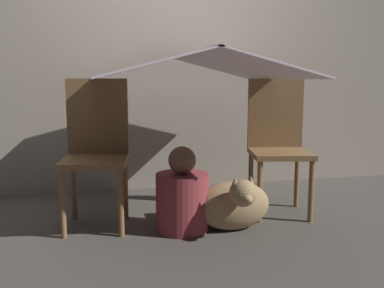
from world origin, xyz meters
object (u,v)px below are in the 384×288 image
object	(u,v)px
chair_right	(278,141)
dog	(234,204)
chair_left	(96,147)
person_front	(182,197)

from	to	relation	value
chair_right	dog	bearing A→B (deg)	-131.42
chair_left	chair_right	xyz separation A→B (m)	(1.27, -0.00, 0.00)
chair_right	dog	size ratio (longest dim) A/B	2.00
chair_left	dog	bearing A→B (deg)	-13.57
dog	chair_right	bearing A→B (deg)	37.82
chair_right	chair_left	bearing A→B (deg)	-169.27
chair_left	dog	world-z (taller)	chair_left
chair_left	person_front	world-z (taller)	chair_left
dog	person_front	bearing A→B (deg)	164.47
dog	chair_left	bearing A→B (deg)	158.06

